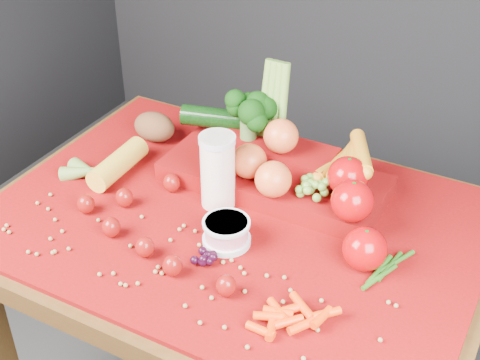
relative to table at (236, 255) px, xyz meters
The scene contains 12 objects.
table is the anchor object (origin of this frame).
red_cloth 0.10m from the table, ahead, with size 1.05×0.75×0.01m, color maroon.
milk_glass 0.21m from the table, 154.31° to the left, with size 0.08×0.08×0.17m.
yogurt_bowl 0.16m from the table, 73.72° to the right, with size 0.10×0.10×0.06m.
strawberry_scatter 0.24m from the table, 140.91° to the right, with size 0.48×0.28×0.05m.
dark_grape_cluster 0.20m from the table, 86.55° to the right, with size 0.06×0.05×0.03m, color black, non-canonical shape.
soybean_scatter 0.23m from the table, 90.00° to the right, with size 0.84×0.24×0.01m, color olive, non-canonical shape.
corn_ear 0.39m from the table, behind, with size 0.19×0.23×0.06m.
potato 0.42m from the table, 150.63° to the left, with size 0.11×0.08×0.08m, color #53311D.
baby_carrot_pile 0.36m from the table, 43.21° to the right, with size 0.17×0.17×0.03m, color #E53808, non-canonical shape.
green_bean_pile 0.36m from the table, ahead, with size 0.14×0.12×0.01m, color #225714, non-canonical shape.
produce_mound 0.23m from the table, 70.34° to the left, with size 0.62×0.37×0.27m.
Camera 1 is at (0.56, -1.02, 1.65)m, focal length 50.00 mm.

